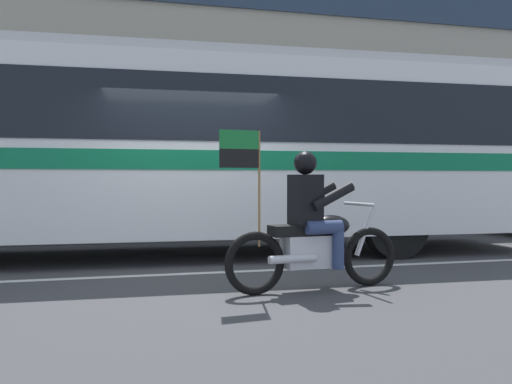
# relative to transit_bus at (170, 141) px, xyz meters

# --- Properties ---
(ground_plane) EXTENTS (60.00, 60.00, 0.00)m
(ground_plane) POSITION_rel_transit_bus_xyz_m (0.19, -1.19, -1.88)
(ground_plane) COLOR #3D3D3F
(sidewalk_curb) EXTENTS (28.00, 3.80, 0.15)m
(sidewalk_curb) POSITION_rel_transit_bus_xyz_m (0.19, 3.91, -1.81)
(sidewalk_curb) COLOR gray
(sidewalk_curb) RESTS_ON ground_plane
(lane_center_stripe) EXTENTS (26.60, 0.14, 0.01)m
(lane_center_stripe) POSITION_rel_transit_bus_xyz_m (0.19, -1.79, -1.88)
(lane_center_stripe) COLOR silver
(lane_center_stripe) RESTS_ON ground_plane
(office_building_facade) EXTENTS (28.00, 0.89, 9.47)m
(office_building_facade) POSITION_rel_transit_bus_xyz_m (0.19, 6.19, 2.86)
(office_building_facade) COLOR gray
(office_building_facade) RESTS_ON ground_plane
(transit_bus) EXTENTS (12.52, 2.93, 3.22)m
(transit_bus) POSITION_rel_transit_bus_xyz_m (0.00, 0.00, 0.00)
(transit_bus) COLOR white
(transit_bus) RESTS_ON ground_plane
(motorcycle_with_rider) EXTENTS (2.18, 0.68, 1.78)m
(motorcycle_with_rider) POSITION_rel_transit_bus_xyz_m (1.25, -3.25, -1.22)
(motorcycle_with_rider) COLOR black
(motorcycle_with_rider) RESTS_ON ground_plane
(fire_hydrant) EXTENTS (0.22, 0.30, 0.75)m
(fire_hydrant) POSITION_rel_transit_bus_xyz_m (2.75, 2.86, -1.37)
(fire_hydrant) COLOR red
(fire_hydrant) RESTS_ON sidewalk_curb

